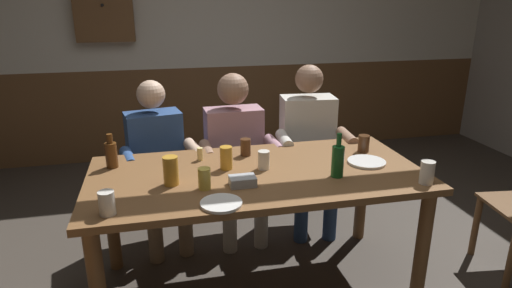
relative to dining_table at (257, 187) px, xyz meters
The scene contains 21 objects.
ground_plane 0.66m from the dining_table, 90.00° to the left, with size 7.95×7.95×0.00m, color #423A33.
back_wall_wainscot 2.55m from the dining_table, 90.00° to the left, with size 6.63×0.12×0.99m, color brown.
dining_table is the anchor object (origin of this frame).
person_0 0.88m from the dining_table, 129.08° to the left, with size 0.56×0.57×1.18m.
person_1 0.69m from the dining_table, 89.76° to the left, with size 0.56×0.51×1.20m.
person_2 0.90m from the dining_table, 50.91° to the left, with size 0.56×0.55×1.24m.
table_candle 0.42m from the dining_table, 139.19° to the left, with size 0.04×0.04×0.08m, color #F9E08C.
condiment_caddy 0.24m from the dining_table, 124.71° to the right, with size 0.14×0.10×0.05m, color #B2B7BC.
plate_0 0.47m from the dining_table, 125.30° to the right, with size 0.20×0.20×0.01m, color white.
plate_1 0.68m from the dining_table, ahead, with size 0.23×0.23×0.01m, color white.
bottle_0 0.87m from the dining_table, 162.51° to the left, with size 0.07×0.07×0.20m.
bottle_1 0.49m from the dining_table, 21.74° to the right, with size 0.07×0.07×0.25m.
pint_glass_0 0.88m from the dining_table, 156.06° to the right, with size 0.07×0.07×0.11m, color white.
pint_glass_1 0.16m from the dining_table, 35.29° to the left, with size 0.07×0.07×0.11m, color white.
pint_glass_2 0.94m from the dining_table, 23.21° to the right, with size 0.08×0.08×0.13m, color white.
pint_glass_3 0.39m from the dining_table, 152.24° to the right, with size 0.07×0.07×0.11m, color #E5C64C.
pint_glass_4 0.25m from the dining_table, 153.44° to the left, with size 0.07×0.07×0.14m, color gold.
pint_glass_5 0.78m from the dining_table, 13.45° to the left, with size 0.07×0.07×0.11m, color #4C2D19.
pint_glass_6 0.52m from the dining_table, behind, with size 0.08×0.08×0.16m, color gold.
pint_glass_7 0.32m from the dining_table, 91.91° to the left, with size 0.07×0.07×0.11m, color #4C2D19.
wall_dart_cabinet 2.78m from the dining_table, 112.18° to the left, with size 0.56×0.15×0.70m.
Camera 1 is at (-0.52, -2.27, 1.72)m, focal length 30.66 mm.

